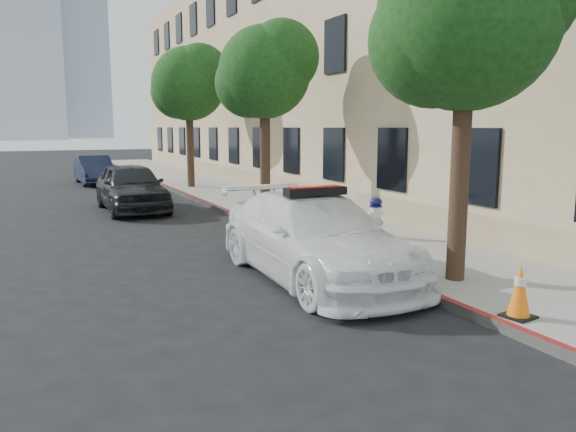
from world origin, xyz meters
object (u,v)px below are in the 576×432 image
(parked_car_mid, at_px, (131,187))
(traffic_cone, at_px, (520,291))
(parked_car_far, at_px, (94,170))
(fire_hydrant, at_px, (376,218))
(police_car, at_px, (315,237))

(parked_car_mid, height_order, traffic_cone, parked_car_mid)
(parked_car_mid, relative_size, parked_car_far, 1.11)
(parked_car_mid, distance_m, traffic_cone, 13.14)
(parked_car_mid, bearing_deg, traffic_cone, -78.93)
(fire_hydrant, bearing_deg, parked_car_mid, 120.59)
(police_car, distance_m, parked_car_mid, 9.63)
(parked_car_mid, height_order, fire_hydrant, parked_car_mid)
(police_car, distance_m, traffic_cone, 3.57)
(parked_car_mid, xyz_separation_m, parked_car_far, (-0.08, 9.38, -0.10))
(police_car, bearing_deg, fire_hydrant, 38.08)
(police_car, xyz_separation_m, parked_car_far, (-1.57, 18.89, -0.08))
(parked_car_mid, distance_m, parked_car_far, 9.38)
(parked_car_far, bearing_deg, fire_hydrant, -78.76)
(parked_car_far, xyz_separation_m, traffic_cone, (2.82, -22.23, -0.16))
(parked_car_mid, bearing_deg, police_car, -82.07)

